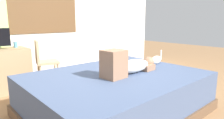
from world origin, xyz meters
name	(u,v)px	position (x,y,z in m)	size (l,w,h in m)	color
ground_plane	(125,112)	(0.00, 0.00, 0.00)	(16.00, 16.00, 0.00)	olive
back_wall_with_window	(45,9)	(0.00, 2.37, 1.45)	(6.40, 0.14, 2.90)	silver
bed	(116,93)	(-0.07, 0.09, 0.26)	(2.26, 1.74, 0.53)	brown
person_lying	(129,65)	(0.07, 0.00, 0.64)	(0.94, 0.31, 0.34)	silver
cat	(156,60)	(0.81, 0.12, 0.59)	(0.36, 0.14, 0.21)	silver
desk	(0,71)	(-1.03, 1.97, 0.37)	(0.90, 0.56, 0.74)	#997A56
cup	(16,45)	(-0.72, 2.05, 0.79)	(0.07, 0.07, 0.10)	teal
chair_by_desk	(43,60)	(-0.35, 1.75, 0.51)	(0.47, 0.47, 0.86)	tan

